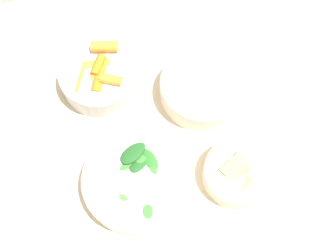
{
  "coord_description": "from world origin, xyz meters",
  "views": [
    {
      "loc": [
        -0.07,
        -0.26,
        1.44
      ],
      "look_at": [
        -0.01,
        0.01,
        0.79
      ],
      "focal_mm": 40.0,
      "sensor_mm": 36.0,
      "label": 1
    }
  ],
  "objects_px": {
    "bowl_carrots": "(101,75)",
    "ruler": "(144,5)",
    "bowl_cookies": "(238,173)",
    "bowl_greens": "(135,180)",
    "bowl_beans_hotdog": "(202,88)"
  },
  "relations": [
    {
      "from": "bowl_carrots",
      "to": "bowl_cookies",
      "type": "height_order",
      "value": "bowl_carrots"
    },
    {
      "from": "bowl_beans_hotdog",
      "to": "ruler",
      "type": "xyz_separation_m",
      "value": [
        -0.07,
        0.25,
        -0.02
      ]
    },
    {
      "from": "bowl_greens",
      "to": "bowl_cookies",
      "type": "relative_size",
      "value": 1.49
    },
    {
      "from": "bowl_greens",
      "to": "ruler",
      "type": "height_order",
      "value": "bowl_greens"
    },
    {
      "from": "bowl_carrots",
      "to": "bowl_cookies",
      "type": "distance_m",
      "value": 0.33
    },
    {
      "from": "bowl_greens",
      "to": "bowl_cookies",
      "type": "xyz_separation_m",
      "value": [
        0.18,
        -0.02,
        -0.0
      ]
    },
    {
      "from": "bowl_cookies",
      "to": "ruler",
      "type": "distance_m",
      "value": 0.44
    },
    {
      "from": "bowl_carrots",
      "to": "bowl_greens",
      "type": "height_order",
      "value": "bowl_carrots"
    },
    {
      "from": "bowl_cookies",
      "to": "bowl_beans_hotdog",
      "type": "bearing_deg",
      "value": 96.48
    },
    {
      "from": "bowl_greens",
      "to": "bowl_cookies",
      "type": "height_order",
      "value": "bowl_greens"
    },
    {
      "from": "bowl_greens",
      "to": "bowl_beans_hotdog",
      "type": "distance_m",
      "value": 0.23
    },
    {
      "from": "bowl_greens",
      "to": "bowl_cookies",
      "type": "bearing_deg",
      "value": -7.37
    },
    {
      "from": "bowl_carrots",
      "to": "ruler",
      "type": "relative_size",
      "value": 0.61
    },
    {
      "from": "bowl_carrots",
      "to": "bowl_greens",
      "type": "bearing_deg",
      "value": -82.36
    },
    {
      "from": "ruler",
      "to": "bowl_greens",
      "type": "bearing_deg",
      "value": -102.29
    }
  ]
}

